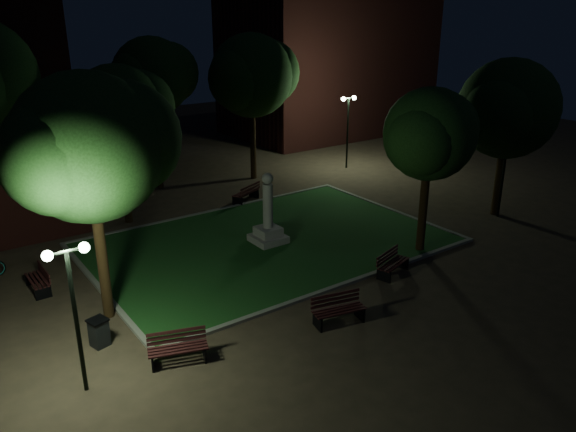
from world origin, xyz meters
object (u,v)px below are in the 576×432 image
bench_near_right (392,264)px  bench_west_near (178,348)px  bench_far_side (247,194)px  monument (268,223)px  bench_left_side (39,280)px  bench_near_left (338,310)px  trash_bin (99,332)px

bench_near_right → bench_west_near: bearing=166.4°
bench_far_side → monument: bearing=43.7°
bench_left_side → bench_near_left: bearing=41.8°
bench_near_left → bench_far_side: bench_far_side is taller
monument → bench_near_right: bearing=-67.4°
monument → bench_far_side: (2.28, 5.51, -0.49)m
monument → bench_far_side: 5.99m
bench_west_near → bench_left_side: size_ratio=1.11×
bench_near_left → bench_left_side: (-7.56, 8.19, -0.04)m
bench_far_side → trash_bin: 14.43m
bench_near_left → bench_left_side: bearing=145.2°
bench_far_side → bench_left_side: bearing=-3.5°
bench_near_right → bench_far_side: (0.02, 10.93, 0.03)m
bench_near_right → bench_far_side: 10.93m
monument → bench_near_left: monument is taller
bench_near_left → bench_far_side: bearing=84.2°
bench_far_side → trash_bin: size_ratio=2.07×
bench_left_side → bench_far_side: size_ratio=0.87×
bench_left_side → monument: bearing=81.9°
monument → bench_left_side: monument is taller
monument → bench_near_left: 7.26m
bench_near_right → monument: bearing=95.7°
trash_bin → monument: bearing=23.0°
bench_near_left → bench_left_side: bench_near_left is taller
bench_far_side → bench_near_left: bearing=47.9°
monument → bench_west_near: 9.33m
bench_near_left → bench_near_right: bench_near_left is taller
bench_near_right → bench_left_side: size_ratio=1.09×
bench_far_side → bench_near_right: bearing=66.0°
bench_near_right → trash_bin: size_ratio=1.96×
bench_near_right → trash_bin: (-11.05, 1.68, 0.03)m
bench_west_near → trash_bin: size_ratio=2.00×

